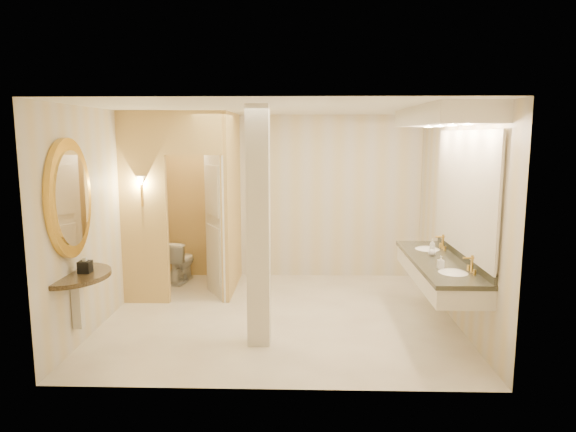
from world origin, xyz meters
The scene contains 16 objects.
floor centered at (0.00, 0.00, 0.00)m, with size 4.50×4.50×0.00m, color white.
ceiling centered at (0.00, 0.00, 2.70)m, with size 4.50×4.50×0.00m, color white.
wall_back centered at (0.00, 2.00, 1.35)m, with size 4.50×0.02×2.70m, color beige.
wall_front centered at (0.00, -2.00, 1.35)m, with size 4.50×0.02×2.70m, color beige.
wall_left centered at (-2.25, 0.00, 1.35)m, with size 0.02×4.00×2.70m, color beige.
wall_right centered at (2.25, 0.00, 1.35)m, with size 0.02×4.00×2.70m, color beige.
toilet_closet centered at (-1.13, 0.97, 1.39)m, with size 1.50×1.55×2.70m.
wall_sconce centered at (-1.93, 0.43, 1.73)m, with size 0.14×0.14×0.42m.
vanity centered at (1.98, -0.40, 1.63)m, with size 0.75×2.38×2.09m.
console_shelf centered at (-2.21, -1.14, 1.34)m, with size 0.99×0.99×1.94m.
pillar centered at (-0.20, -0.90, 1.35)m, with size 0.25×0.25×2.70m, color beige.
tissue_box centered at (-2.09, -1.11, 0.94)m, with size 0.13×0.13×0.13m, color black.
toilet centered at (-1.70, 1.55, 0.34)m, with size 0.38×0.67×0.69m, color white.
soap_bottle_a centered at (1.86, -0.82, 0.95)m, with size 0.06×0.07×0.14m, color beige.
soap_bottle_b centered at (1.92, -0.20, 0.93)m, with size 0.09×0.09×0.12m, color silver.
soap_bottle_c centered at (1.95, -0.08, 0.97)m, with size 0.07×0.07×0.19m, color #C6B28C.
Camera 1 is at (0.29, -6.51, 2.37)m, focal length 32.00 mm.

